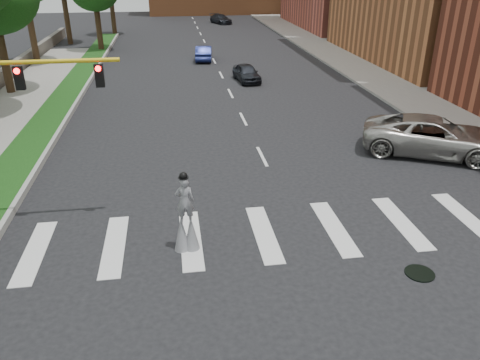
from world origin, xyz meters
TOP-DOWN VIEW (x-y plane):
  - ground_plane at (0.00, 0.00)m, footprint 160.00×160.00m
  - grass_median at (-11.50, 20.00)m, footprint 2.00×60.00m
  - median_curb at (-10.45, 20.00)m, footprint 0.20×60.00m
  - sidewalk_right at (12.50, 25.00)m, footprint 5.00×90.00m
  - manhole at (3.00, -2.00)m, footprint 0.90×0.90m
  - traffic_signal at (-9.78, 3.00)m, footprint 5.30×0.23m
  - stilt_performer at (-4.00, 0.43)m, footprint 0.84×0.53m
  - suv_crossing at (8.32, 7.12)m, footprint 7.32×5.71m
  - car_near at (1.74, 23.50)m, footprint 2.02×4.05m
  - car_mid at (-0.93, 32.44)m, footprint 1.88×4.30m
  - car_far at (3.77, 60.13)m, footprint 3.38×4.89m

SIDE VIEW (x-z plane):
  - ground_plane at x=0.00m, z-range 0.00..0.00m
  - manhole at x=3.00m, z-range 0.00..0.04m
  - sidewalk_right at x=12.50m, z-range 0.00..0.18m
  - grass_median at x=-11.50m, z-range 0.00..0.25m
  - median_curb at x=-10.45m, z-range 0.00..0.28m
  - car_far at x=3.77m, z-range 0.00..1.31m
  - car_near at x=1.74m, z-range 0.00..1.33m
  - car_mid at x=-0.93m, z-range 0.00..1.37m
  - suv_crossing at x=8.32m, z-range 0.00..1.85m
  - stilt_performer at x=-4.00m, z-range -0.33..2.48m
  - traffic_signal at x=-9.78m, z-range 1.05..7.25m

